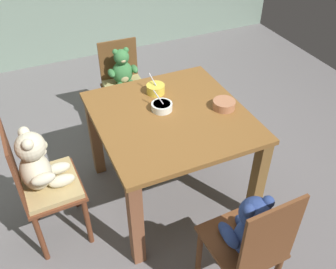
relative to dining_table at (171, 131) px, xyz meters
The scene contains 8 objects.
ground_plane 0.62m from the dining_table, ahead, with size 5.20×5.20×0.04m.
dining_table is the anchor object (origin of this frame).
teddy_chair_near_left 0.89m from the dining_table, behind, with size 0.38×0.43×0.93m.
teddy_chair_far_center 0.91m from the dining_table, 92.48° to the left, with size 0.38×0.39×0.83m.
teddy_chair_near_front 0.92m from the dining_table, 87.95° to the right, with size 0.38×0.41×0.92m.
porridge_bowl_yellow_far_center 0.34m from the dining_table, 88.12° to the left, with size 0.13×0.14×0.13m.
porridge_bowl_terracotta_near_right 0.40m from the dining_table, 11.72° to the right, with size 0.15×0.15×0.06m.
porridge_bowl_white_center 0.19m from the dining_table, 113.14° to the left, with size 0.14×0.15×0.12m.
Camera 1 is at (-0.84, -1.84, 2.19)m, focal length 39.99 mm.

